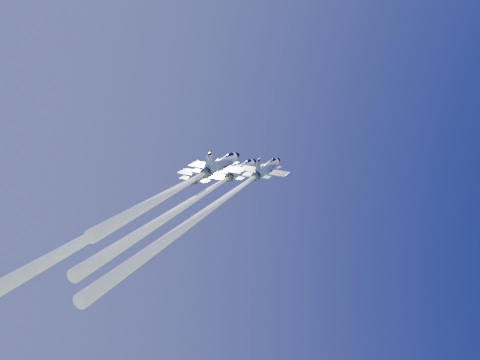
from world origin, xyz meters
name	(u,v)px	position (x,y,z in m)	size (l,w,h in m)	color
jet_lead	(197,197)	(-11.10, -7.84, 80.24)	(30.35, 36.34, 40.10)	white
jet_left	(150,204)	(-18.92, -7.07, 78.56)	(33.10, 39.79, 44.45)	white
jet_right	(220,201)	(-10.16, -16.09, 77.75)	(31.38, 38.01, 43.45)	white
jet_slot	(188,183)	(-14.06, -11.64, 81.48)	(25.03, 28.88, 30.97)	white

